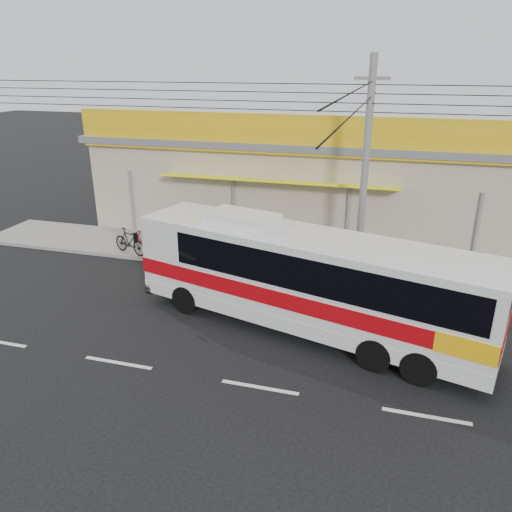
# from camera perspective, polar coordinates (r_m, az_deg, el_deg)

# --- Properties ---
(ground) EXTENTS (120.00, 120.00, 0.00)m
(ground) POSITION_cam_1_polar(r_m,az_deg,el_deg) (15.01, 3.03, -9.36)
(ground) COLOR black
(ground) RESTS_ON ground
(sidewalk) EXTENTS (30.00, 3.20, 0.15)m
(sidewalk) POSITION_cam_1_polar(r_m,az_deg,el_deg) (20.28, 6.88, -0.76)
(sidewalk) COLOR gray
(sidewalk) RESTS_ON ground
(lane_markings) EXTENTS (50.00, 0.12, 0.01)m
(lane_markings) POSITION_cam_1_polar(r_m,az_deg,el_deg) (12.98, 0.45, -14.80)
(lane_markings) COLOR silver
(lane_markings) RESTS_ON ground
(storefront_building) EXTENTS (22.60, 9.20, 5.70)m
(storefront_building) POSITION_cam_1_polar(r_m,az_deg,el_deg) (24.89, 9.23, 8.65)
(storefront_building) COLOR #ABA08A
(storefront_building) RESTS_ON ground
(coach_bus) EXTENTS (11.07, 5.08, 3.34)m
(coach_bus) POSITION_cam_1_polar(r_m,az_deg,el_deg) (14.68, 6.40, -2.36)
(coach_bus) COLOR silver
(coach_bus) RESTS_ON ground
(motorbike_red) EXTENTS (1.79, 1.27, 0.90)m
(motorbike_red) POSITION_cam_1_polar(r_m,az_deg,el_deg) (22.55, -11.28, 2.69)
(motorbike_red) COLOR maroon
(motorbike_red) RESTS_ON sidewalk
(motorbike_dark) EXTENTS (1.86, 1.10, 1.08)m
(motorbike_dark) POSITION_cam_1_polar(r_m,az_deg,el_deg) (21.36, -14.24, 1.63)
(motorbike_dark) COLOR black
(motorbike_dark) RESTS_ON sidewalk
(utility_pole) EXTENTS (34.00, 14.00, 7.93)m
(utility_pole) POSITION_cam_1_polar(r_m,az_deg,el_deg) (17.93, 12.99, 17.27)
(utility_pole) COLOR slate
(utility_pole) RESTS_ON ground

